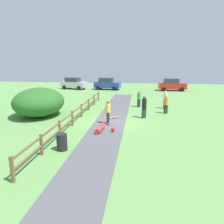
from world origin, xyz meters
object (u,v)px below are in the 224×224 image
Objects in this scene: bush_large at (39,102)px; trash_bin at (62,142)px; bystander_orange at (166,104)px; skateboard_loose at (114,117)px; skater_fallen at (101,129)px; parked_car_silver at (74,83)px; bystander_white at (165,99)px; parked_car_blue at (107,84)px; bystander_green at (139,98)px; parked_car_red at (172,85)px; skater_riding at (108,111)px; bystander_black at (144,106)px.

bush_large reaches higher than trash_bin.
skateboard_loose is at bearing -152.13° from bystander_orange.
skater_fallen is (5.98, -3.54, -1.01)m from bush_large.
skater_fallen is 0.34× the size of parked_car_silver.
parked_car_blue reaches higher than bystander_white.
skater_fallen is at bearing -97.76° from skateboard_loose.
bystander_green is (2.46, 8.30, 0.71)m from skater_fallen.
parked_car_red is at bearing 52.94° from bush_large.
skater_riding is 20.98m from parked_car_red.
skater_riding is at bearing -109.33° from bystander_green.
skateboard_loose is (6.46, -0.09, -1.12)m from bush_large.
skater_riding is at bearing 71.69° from trash_bin.
bystander_orange reaches higher than bystander_green.
skateboard_loose is 5.06m from bystander_orange.
bystander_orange is 0.38× the size of parked_car_blue.
parked_car_silver reaches higher than bystander_black.
skater_riding is 2.24× the size of skateboard_loose.
parked_car_blue is (-1.26, 24.84, 0.51)m from trash_bin.
parked_car_silver is at bearing 113.63° from skater_riding.
bush_large is at bearing 149.39° from skater_fallen.
bush_large is at bearing -127.06° from parked_car_red.
skateboard_loose is at bearing -112.32° from bystander_green.
bush_large is 8.24m from trash_bin.
skater_riding is 6.85m from bystander_green.
bystander_black is at bearing -118.18° from bystander_white.
skateboard_loose is 0.18× the size of parked_car_blue.
bush_large is 1.16× the size of parked_car_red.
parked_car_silver is at bearing 130.24° from bystander_orange.
bystander_orange is at bearing -99.68° from parked_car_red.
bystander_white is 19.11m from parked_car_silver.
trash_bin is 0.55× the size of bystander_green.
skater_riding is at bearing -142.31° from bystander_black.
trash_bin is at bearing -125.05° from bystander_orange.
bush_large is 11.10m from bystander_orange.
bush_large is 6.27× the size of skateboard_loose.
skateboard_loose is 6.44m from bystander_white.
bystander_black is (4.42, 7.28, 0.58)m from trash_bin.
trash_bin is 3.69m from skater_fallen.
bystander_orange is at bearing 40.10° from skater_riding.
bystander_green is 0.39× the size of parked_car_red.
parked_car_blue is at bearing 107.93° from bystander_black.
bystander_black reaches higher than bystander_orange.
bush_large is 18.12m from parked_car_silver.
skater_riding is at bearing 83.96° from skater_fallen.
bystander_green is at bearing 71.12° from trash_bin.
parked_car_silver is at bearing 134.70° from bystander_white.
skateboard_loose is at bearing -63.80° from parked_car_silver.
skater_fallen is 0.83× the size of bystander_black.
parked_car_silver reaches higher than trash_bin.
parked_car_silver is at bearing 105.49° from trash_bin.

